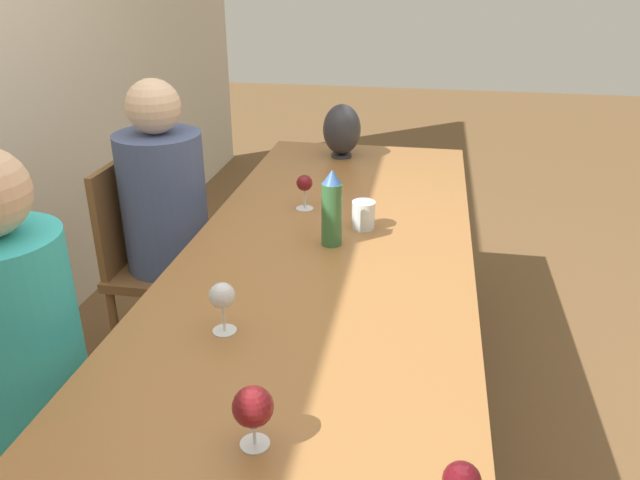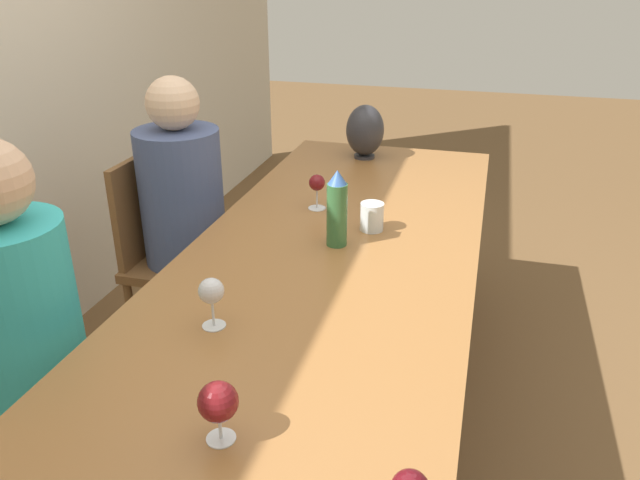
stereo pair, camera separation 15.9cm
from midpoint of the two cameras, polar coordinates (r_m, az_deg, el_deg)
The scene contains 12 objects.
ground_plane at distance 2.40m, azimuth -1.97°, elevation -19.28°, with size 14.00×14.00×0.00m, color brown.
dining_table at distance 1.97m, azimuth -2.26°, elevation -4.32°, with size 2.79×0.94×0.77m.
water_bottle at distance 2.05m, azimuth -1.14°, elevation 2.83°, with size 0.07×0.07×0.26m.
water_tumbler at distance 2.21m, azimuth 1.93°, elevation 2.27°, with size 0.08×0.08×0.10m.
vase at distance 3.00m, azimuth 0.47°, elevation 10.01°, with size 0.18×0.18×0.25m.
wine_glass_0 at distance 1.61m, azimuth -11.76°, elevation -5.19°, with size 0.07×0.07×0.14m.
wine_glass_4 at distance 1.26m, azimuth -9.88°, elevation -14.97°, with size 0.08×0.08×0.13m.
wine_glass_5 at distance 2.36m, azimuth -3.36°, elevation 5.06°, with size 0.07×0.07×0.14m.
chair_near at distance 2.06m, azimuth -28.39°, elevation -13.36°, with size 0.44×0.44×0.91m.
chair_far at distance 2.75m, azimuth -16.48°, elevation -1.57°, with size 0.44×0.44×0.91m.
person_near at distance 1.91m, azimuth -27.58°, elevation -9.31°, with size 0.33×0.33×1.26m.
person_far at distance 2.64m, azimuth -15.32°, elevation 1.64°, with size 0.34×0.34×1.25m.
Camera 1 is at (-1.70, -0.30, 1.66)m, focal length 35.00 mm.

